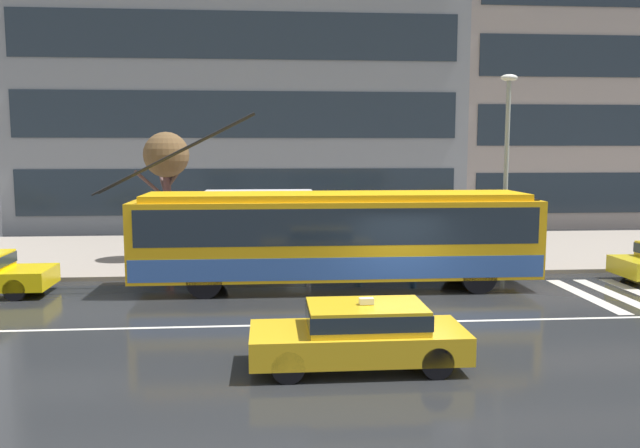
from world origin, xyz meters
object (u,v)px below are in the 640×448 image
object	(u,v)px
pedestrian_walking_past	(206,221)
street_lamp	(507,154)
trolleybus	(337,236)
pedestrian_at_shelter	(357,223)
pedestrian_approaching_curb	(413,221)
street_tree_bare	(166,158)
pedestrian_waiting_by_pole	(213,225)
taxi_oncoming_near	(361,332)
bus_shelter	(259,210)

from	to	relation	value
pedestrian_walking_past	street_lamp	xyz separation A→B (m)	(10.50, -1.05, 2.37)
trolleybus	pedestrian_at_shelter	xyz separation A→B (m)	(1.09, 3.47, -0.01)
pedestrian_approaching_curb	street_tree_bare	xyz separation A→B (m)	(-8.93, 1.48, 2.22)
pedestrian_approaching_curb	pedestrian_waiting_by_pole	bearing A→B (deg)	-171.25
taxi_oncoming_near	street_lamp	bearing A→B (deg)	56.11
bus_shelter	pedestrian_waiting_by_pole	bearing A→B (deg)	-133.45
street_lamp	pedestrian_approaching_curb	bearing A→B (deg)	165.47
taxi_oncoming_near	pedestrian_waiting_by_pole	bearing A→B (deg)	111.40
pedestrian_walking_past	trolleybus	bearing A→B (deg)	-39.25
pedestrian_approaching_curb	street_tree_bare	distance (m)	9.32
trolleybus	street_tree_bare	xyz separation A→B (m)	(-5.83, 4.75, 2.30)
pedestrian_at_shelter	street_lamp	world-z (taller)	street_lamp
bus_shelter	pedestrian_at_shelter	xyz separation A→B (m)	(3.52, -0.32, -0.46)
pedestrian_walking_past	pedestrian_waiting_by_pole	distance (m)	1.37
street_lamp	trolleybus	bearing A→B (deg)	-158.38
trolleybus	street_tree_bare	world-z (taller)	trolleybus
trolleybus	pedestrian_walking_past	bearing A→B (deg)	140.75
bus_shelter	taxi_oncoming_near	bearing A→B (deg)	-78.97
trolleybus	street_lamp	size ratio (longest dim) A/B	2.00
bus_shelter	pedestrian_approaching_curb	world-z (taller)	bus_shelter
trolleybus	pedestrian_at_shelter	world-z (taller)	trolleybus
pedestrian_at_shelter	street_lamp	xyz separation A→B (m)	(5.11, -1.01, 2.48)
bus_shelter	pedestrian_waiting_by_pole	world-z (taller)	bus_shelter
taxi_oncoming_near	pedestrian_waiting_by_pole	xyz separation A→B (m)	(-3.67, 9.37, 1.05)
street_tree_bare	pedestrian_waiting_by_pole	bearing A→B (deg)	-53.90
pedestrian_approaching_curb	pedestrian_walking_past	size ratio (longest dim) A/B	1.02
pedestrian_at_shelter	pedestrian_walking_past	distance (m)	5.39
trolleybus	bus_shelter	size ratio (longest dim) A/B	3.48
bus_shelter	pedestrian_at_shelter	world-z (taller)	bus_shelter
bus_shelter	pedestrian_at_shelter	distance (m)	3.56
trolleybus	pedestrian_walking_past	world-z (taller)	trolleybus
pedestrian_waiting_by_pole	street_lamp	bearing A→B (deg)	1.59
trolleybus	pedestrian_approaching_curb	xyz separation A→B (m)	(3.10, 3.26, 0.08)
pedestrian_approaching_curb	pedestrian_waiting_by_pole	xyz separation A→B (m)	(-7.06, -1.09, 0.05)
pedestrian_walking_past	pedestrian_waiting_by_pole	world-z (taller)	pedestrian_waiting_by_pole
pedestrian_walking_past	pedestrian_waiting_by_pole	bearing A→B (deg)	-75.73
trolleybus	pedestrian_waiting_by_pole	world-z (taller)	trolleybus
taxi_oncoming_near	pedestrian_at_shelter	bearing A→B (deg)	82.66
pedestrian_approaching_curb	pedestrian_walking_past	distance (m)	7.40
bus_shelter	street_lamp	bearing A→B (deg)	-8.80
bus_shelter	pedestrian_waiting_by_pole	size ratio (longest dim) A/B	1.88
taxi_oncoming_near	pedestrian_walking_past	distance (m)	11.48
pedestrian_walking_past	street_lamp	size ratio (longest dim) A/B	0.29
pedestrian_walking_past	street_tree_bare	size ratio (longest dim) A/B	0.41
taxi_oncoming_near	pedestrian_approaching_curb	bearing A→B (deg)	72.08
pedestrian_waiting_by_pole	street_tree_bare	bearing A→B (deg)	126.10
taxi_oncoming_near	pedestrian_at_shelter	size ratio (longest dim) A/B	2.26
trolleybus	pedestrian_waiting_by_pole	size ratio (longest dim) A/B	6.52
pedestrian_at_shelter	street_tree_bare	distance (m)	7.41
taxi_oncoming_near	street_lamp	size ratio (longest dim) A/B	0.63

